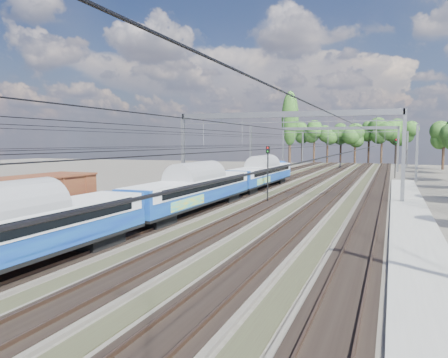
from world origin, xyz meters
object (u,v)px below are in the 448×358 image
(worker, at_px, (340,165))
(signal_near, at_px, (268,167))
(signal_far, at_px, (396,153))
(emu_train, at_px, (194,185))

(worker, distance_m, signal_near, 57.97)
(signal_near, height_order, signal_far, signal_far)
(emu_train, relative_size, signal_far, 9.27)
(worker, height_order, signal_near, signal_near)
(emu_train, relative_size, signal_near, 10.88)
(signal_far, bearing_deg, worker, 141.64)
(signal_near, xyz_separation_m, signal_far, (11.54, 36.33, 0.60))
(signal_far, bearing_deg, signal_near, -83.24)
(emu_train, distance_m, signal_near, 9.18)
(emu_train, height_order, worker, emu_train)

